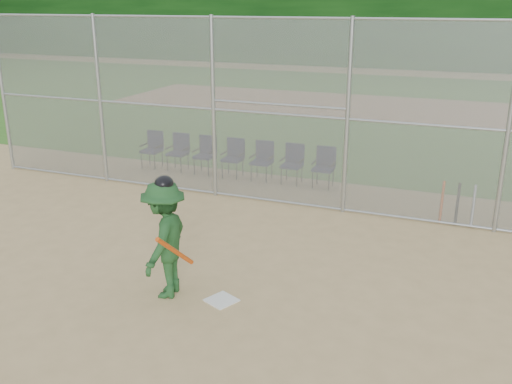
% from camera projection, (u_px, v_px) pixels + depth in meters
% --- Properties ---
extents(ground, '(100.00, 100.00, 0.00)m').
position_uv_depth(ground, '(191.00, 317.00, 8.09)').
color(ground, tan).
rests_on(ground, ground).
extents(grass_strip, '(100.00, 100.00, 0.00)m').
position_uv_depth(grass_strip, '(392.00, 108.00, 23.95)').
color(grass_strip, '#30631D').
rests_on(grass_strip, ground).
extents(dirt_patch_far, '(24.00, 24.00, 0.00)m').
position_uv_depth(dirt_patch_far, '(392.00, 108.00, 23.95)').
color(dirt_patch_far, tan).
rests_on(dirt_patch_far, ground).
extents(backstop_fence, '(16.09, 0.09, 4.00)m').
position_uv_depth(backstop_fence, '(300.00, 112.00, 11.84)').
color(backstop_fence, gray).
rests_on(backstop_fence, ground).
extents(home_plate, '(0.53, 0.53, 0.02)m').
position_uv_depth(home_plate, '(222.00, 300.00, 8.53)').
color(home_plate, silver).
rests_on(home_plate, ground).
extents(batter_at_plate, '(0.95, 1.36, 1.90)m').
position_uv_depth(batter_at_plate, '(165.00, 239.00, 8.45)').
color(batter_at_plate, '#1C4820').
rests_on(batter_at_plate, ground).
extents(spare_bats, '(0.66, 0.39, 0.82)m').
position_uv_depth(spare_bats, '(457.00, 204.00, 11.41)').
color(spare_bats, '#D84C14').
rests_on(spare_bats, ground).
extents(chair_0, '(0.54, 0.52, 0.96)m').
position_uv_depth(chair_0, '(151.00, 150.00, 15.26)').
color(chair_0, '#0E1234').
rests_on(chair_0, ground).
extents(chair_1, '(0.54, 0.52, 0.96)m').
position_uv_depth(chair_1, '(177.00, 153.00, 14.99)').
color(chair_1, '#0E1234').
rests_on(chair_1, ground).
extents(chair_2, '(0.54, 0.52, 0.96)m').
position_uv_depth(chair_2, '(204.00, 155.00, 14.71)').
color(chair_2, '#0E1234').
rests_on(chair_2, ground).
extents(chair_3, '(0.54, 0.52, 0.96)m').
position_uv_depth(chair_3, '(232.00, 158.00, 14.44)').
color(chair_3, '#0E1234').
rests_on(chair_3, ground).
extents(chair_4, '(0.54, 0.52, 0.96)m').
position_uv_depth(chair_4, '(262.00, 161.00, 14.16)').
color(chair_4, '#0E1234').
rests_on(chair_4, ground).
extents(chair_5, '(0.54, 0.52, 0.96)m').
position_uv_depth(chair_5, '(292.00, 165.00, 13.88)').
color(chair_5, '#0E1234').
rests_on(chair_5, ground).
extents(chair_6, '(0.54, 0.52, 0.96)m').
position_uv_depth(chair_6, '(323.00, 168.00, 13.61)').
color(chair_6, '#0E1234').
rests_on(chair_6, ground).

